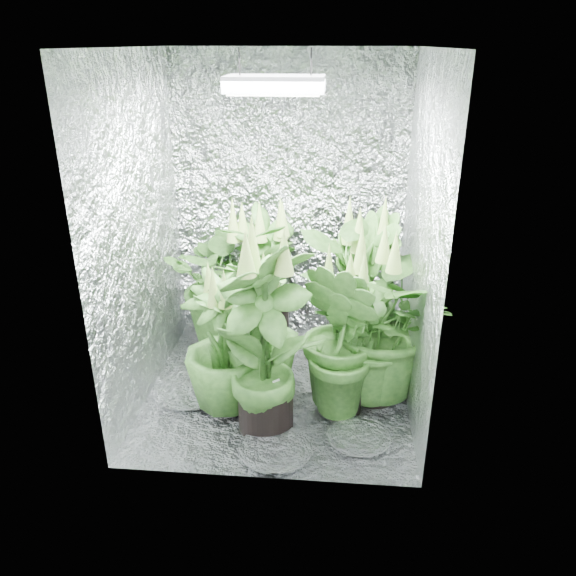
% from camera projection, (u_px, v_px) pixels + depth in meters
% --- Properties ---
extents(ground, '(1.60, 1.60, 0.00)m').
position_uv_depth(ground, '(278.00, 388.00, 3.57)').
color(ground, silver).
rests_on(ground, ground).
extents(walls, '(1.62, 1.62, 2.00)m').
position_uv_depth(walls, '(277.00, 239.00, 3.17)').
color(walls, silver).
rests_on(walls, ground).
extents(ceiling, '(1.60, 1.60, 0.01)m').
position_uv_depth(ceiling, '(275.00, 47.00, 2.77)').
color(ceiling, silver).
rests_on(ceiling, walls).
extents(grow_lamp, '(0.50, 0.30, 0.22)m').
position_uv_depth(grow_lamp, '(275.00, 85.00, 2.84)').
color(grow_lamp, gray).
rests_on(grow_lamp, ceiling).
extents(plant_a, '(1.06, 1.06, 1.06)m').
position_uv_depth(plant_a, '(230.00, 281.00, 3.89)').
color(plant_a, black).
rests_on(plant_a, ground).
extents(plant_b, '(0.72, 0.72, 1.08)m').
position_uv_depth(plant_b, '(267.00, 279.00, 3.97)').
color(plant_b, black).
rests_on(plant_b, ground).
extents(plant_c, '(0.61, 0.61, 1.14)m').
position_uv_depth(plant_c, '(361.00, 295.00, 3.63)').
color(plant_c, black).
rests_on(plant_c, ground).
extents(plant_d, '(0.61, 0.61, 0.98)m').
position_uv_depth(plant_d, '(259.00, 330.00, 3.35)').
color(plant_d, black).
rests_on(plant_d, ground).
extents(plant_e, '(1.23, 1.23, 1.11)m').
position_uv_depth(plant_e, '(378.00, 321.00, 3.29)').
color(plant_e, black).
rests_on(plant_e, ground).
extents(plant_f, '(0.84, 0.84, 1.23)m').
position_uv_depth(plant_f, '(265.00, 339.00, 2.99)').
color(plant_f, black).
rests_on(plant_f, ground).
extents(plant_g, '(0.72, 0.72, 1.04)m').
position_uv_depth(plant_g, '(343.00, 338.00, 3.18)').
color(plant_g, black).
rests_on(plant_g, ground).
extents(plant_h, '(0.54, 0.54, 0.92)m').
position_uv_depth(plant_h, '(224.00, 344.00, 3.24)').
color(plant_h, black).
rests_on(plant_h, ground).
extents(circulation_fan, '(0.18, 0.31, 0.37)m').
position_uv_depth(circulation_fan, '(371.00, 341.00, 3.83)').
color(circulation_fan, black).
rests_on(circulation_fan, ground).
extents(plant_label, '(0.05, 0.04, 0.07)m').
position_uv_depth(plant_label, '(277.00, 386.00, 3.07)').
color(plant_label, white).
rests_on(plant_label, plant_f).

